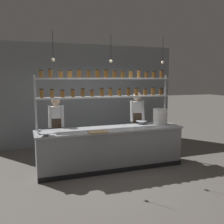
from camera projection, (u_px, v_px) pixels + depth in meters
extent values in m
plane|color=#5B5651|center=(111.00, 167.00, 5.78)|extent=(40.00, 40.00, 0.00)
cube|color=gray|center=(86.00, 95.00, 7.72)|extent=(5.75, 0.12, 3.06)
cube|color=gray|center=(111.00, 149.00, 5.72)|extent=(3.29, 0.72, 0.88)
cube|color=#ADAFB5|center=(111.00, 129.00, 5.65)|extent=(3.35, 0.76, 0.04)
cube|color=black|center=(116.00, 171.00, 5.43)|extent=(3.29, 0.03, 0.10)
cylinder|color=#ADAFB5|center=(36.00, 124.00, 5.42)|extent=(0.04, 0.04, 2.12)
cylinder|color=#ADAFB5|center=(165.00, 117.00, 6.47)|extent=(0.04, 0.04, 2.12)
cube|color=#ADAFB5|center=(106.00, 97.00, 5.87)|extent=(3.19, 0.28, 0.04)
cylinder|color=brown|center=(42.00, 94.00, 5.37)|extent=(0.09, 0.09, 0.18)
cylinder|color=black|center=(41.00, 89.00, 5.36)|extent=(0.09, 0.09, 0.02)
cylinder|color=brown|center=(52.00, 94.00, 5.44)|extent=(0.08, 0.08, 0.17)
cylinder|color=black|center=(52.00, 89.00, 5.43)|extent=(0.09, 0.09, 0.02)
cylinder|color=brown|center=(62.00, 94.00, 5.52)|extent=(0.09, 0.09, 0.15)
cylinder|color=black|center=(62.00, 90.00, 5.51)|extent=(0.09, 0.09, 0.02)
cylinder|color=brown|center=(73.00, 93.00, 5.59)|extent=(0.08, 0.08, 0.16)
cylinder|color=black|center=(73.00, 89.00, 5.58)|extent=(0.08, 0.08, 0.02)
cylinder|color=brown|center=(83.00, 93.00, 5.67)|extent=(0.08, 0.08, 0.18)
cylinder|color=black|center=(83.00, 89.00, 5.65)|extent=(0.08, 0.08, 0.02)
cylinder|color=brown|center=(92.00, 93.00, 5.74)|extent=(0.08, 0.08, 0.14)
cylinder|color=black|center=(92.00, 90.00, 5.73)|extent=(0.08, 0.08, 0.02)
cylinder|color=brown|center=(102.00, 93.00, 5.82)|extent=(0.09, 0.09, 0.18)
cylinder|color=black|center=(102.00, 88.00, 5.80)|extent=(0.09, 0.09, 0.02)
cylinder|color=brown|center=(110.00, 92.00, 5.89)|extent=(0.08, 0.08, 0.18)
cylinder|color=black|center=(110.00, 88.00, 5.87)|extent=(0.08, 0.08, 0.02)
cylinder|color=brown|center=(119.00, 93.00, 5.96)|extent=(0.09, 0.09, 0.15)
cylinder|color=black|center=(119.00, 89.00, 5.95)|extent=(0.09, 0.09, 0.02)
cylinder|color=#513314|center=(128.00, 92.00, 6.04)|extent=(0.08, 0.08, 0.18)
cylinder|color=black|center=(128.00, 88.00, 6.03)|extent=(0.08, 0.08, 0.02)
cylinder|color=brown|center=(136.00, 92.00, 6.11)|extent=(0.10, 0.10, 0.17)
cylinder|color=black|center=(136.00, 88.00, 6.10)|extent=(0.10, 0.10, 0.02)
cylinder|color=brown|center=(145.00, 92.00, 6.19)|extent=(0.09, 0.09, 0.15)
cylinder|color=black|center=(145.00, 89.00, 6.18)|extent=(0.10, 0.10, 0.02)
cylinder|color=brown|center=(153.00, 91.00, 6.26)|extent=(0.09, 0.09, 0.18)
cylinder|color=black|center=(153.00, 88.00, 6.25)|extent=(0.09, 0.09, 0.02)
cylinder|color=#513314|center=(161.00, 92.00, 6.34)|extent=(0.10, 0.10, 0.16)
cylinder|color=black|center=(161.00, 88.00, 6.33)|extent=(0.10, 0.10, 0.02)
cube|color=#ADAFB5|center=(106.00, 79.00, 5.81)|extent=(3.19, 0.28, 0.04)
cylinder|color=brown|center=(41.00, 74.00, 5.31)|extent=(0.09, 0.09, 0.15)
cylinder|color=black|center=(41.00, 70.00, 5.30)|extent=(0.09, 0.09, 0.02)
cylinder|color=brown|center=(50.00, 74.00, 5.38)|extent=(0.08, 0.08, 0.17)
cylinder|color=black|center=(50.00, 69.00, 5.36)|extent=(0.09, 0.09, 0.02)
cylinder|color=brown|center=(61.00, 74.00, 5.45)|extent=(0.09, 0.09, 0.14)
cylinder|color=black|center=(61.00, 71.00, 5.44)|extent=(0.09, 0.09, 0.02)
cylinder|color=brown|center=(70.00, 74.00, 5.52)|extent=(0.10, 0.10, 0.15)
cylinder|color=black|center=(70.00, 70.00, 5.51)|extent=(0.10, 0.10, 0.02)
cylinder|color=brown|center=(79.00, 74.00, 5.58)|extent=(0.09, 0.09, 0.17)
cylinder|color=black|center=(79.00, 69.00, 5.57)|extent=(0.10, 0.10, 0.02)
cylinder|color=#513314|center=(89.00, 74.00, 5.66)|extent=(0.08, 0.08, 0.16)
cylinder|color=black|center=(89.00, 70.00, 5.64)|extent=(0.08, 0.08, 0.02)
cylinder|color=#513314|center=(97.00, 74.00, 5.72)|extent=(0.10, 0.10, 0.17)
cylinder|color=black|center=(97.00, 70.00, 5.71)|extent=(0.10, 0.10, 0.02)
cylinder|color=#513314|center=(106.00, 74.00, 5.79)|extent=(0.10, 0.10, 0.17)
cylinder|color=black|center=(106.00, 70.00, 5.78)|extent=(0.10, 0.10, 0.02)
cylinder|color=#513314|center=(115.00, 74.00, 5.86)|extent=(0.09, 0.09, 0.16)
cylinder|color=black|center=(115.00, 71.00, 5.85)|extent=(0.09, 0.09, 0.02)
cylinder|color=#513314|center=(123.00, 74.00, 5.93)|extent=(0.09, 0.09, 0.15)
cylinder|color=black|center=(123.00, 71.00, 5.92)|extent=(0.09, 0.09, 0.02)
cylinder|color=brown|center=(131.00, 74.00, 6.00)|extent=(0.09, 0.09, 0.16)
cylinder|color=black|center=(131.00, 71.00, 5.99)|extent=(0.09, 0.09, 0.02)
cylinder|color=brown|center=(139.00, 74.00, 6.07)|extent=(0.08, 0.08, 0.18)
cylinder|color=black|center=(139.00, 70.00, 6.06)|extent=(0.08, 0.08, 0.02)
cylinder|color=#513314|center=(146.00, 75.00, 6.14)|extent=(0.08, 0.08, 0.14)
cylinder|color=black|center=(146.00, 71.00, 6.13)|extent=(0.08, 0.08, 0.02)
cylinder|color=#513314|center=(154.00, 75.00, 6.21)|extent=(0.10, 0.10, 0.15)
cylinder|color=black|center=(154.00, 71.00, 6.20)|extent=(0.10, 0.10, 0.02)
cylinder|color=brown|center=(162.00, 74.00, 6.28)|extent=(0.09, 0.09, 0.17)
cylinder|color=black|center=(162.00, 71.00, 6.27)|extent=(0.10, 0.10, 0.02)
cylinder|color=black|center=(54.00, 148.00, 5.98)|extent=(0.11, 0.11, 0.78)
cylinder|color=black|center=(61.00, 148.00, 6.02)|extent=(0.11, 0.11, 0.78)
cube|color=#473828|center=(56.00, 125.00, 5.92)|extent=(0.24, 0.19, 0.34)
cube|color=white|center=(56.00, 112.00, 5.88)|extent=(0.24, 0.20, 0.28)
sphere|color=beige|center=(56.00, 101.00, 5.84)|extent=(0.21, 0.21, 0.21)
cylinder|color=white|center=(50.00, 117.00, 5.80)|extent=(0.10, 0.25, 0.51)
cylinder|color=white|center=(62.00, 116.00, 5.87)|extent=(0.10, 0.25, 0.51)
cylinder|color=black|center=(134.00, 141.00, 6.54)|extent=(0.11, 0.11, 0.82)
cylinder|color=black|center=(140.00, 141.00, 6.54)|extent=(0.11, 0.11, 0.82)
cube|color=#473828|center=(137.00, 119.00, 6.46)|extent=(0.26, 0.23, 0.35)
cube|color=white|center=(137.00, 107.00, 6.42)|extent=(0.26, 0.24, 0.29)
sphere|color=beige|center=(137.00, 96.00, 6.38)|extent=(0.22, 0.22, 0.22)
cylinder|color=white|center=(132.00, 111.00, 6.36)|extent=(0.14, 0.26, 0.54)
cylinder|color=white|center=(143.00, 111.00, 6.38)|extent=(0.14, 0.26, 0.54)
cylinder|color=white|center=(160.00, 122.00, 6.18)|extent=(0.34, 0.34, 0.11)
cylinder|color=silver|center=(160.00, 119.00, 6.17)|extent=(0.36, 0.36, 0.01)
cylinder|color=white|center=(160.00, 117.00, 6.17)|extent=(0.34, 0.34, 0.11)
cylinder|color=silver|center=(160.00, 114.00, 6.16)|extent=(0.36, 0.36, 0.01)
cylinder|color=white|center=(160.00, 112.00, 6.15)|extent=(0.34, 0.34, 0.11)
cylinder|color=silver|center=(160.00, 109.00, 6.14)|extent=(0.36, 0.36, 0.01)
cube|color=#A88456|center=(98.00, 132.00, 5.23)|extent=(0.40, 0.26, 0.02)
cylinder|color=#B2B7BC|center=(46.00, 136.00, 4.90)|extent=(0.13, 0.13, 0.01)
cone|color=#B2B7BC|center=(46.00, 134.00, 4.89)|extent=(0.28, 0.28, 0.08)
cylinder|color=silver|center=(141.00, 124.00, 6.20)|extent=(0.13, 0.13, 0.01)
cone|color=silver|center=(141.00, 122.00, 6.20)|extent=(0.28, 0.28, 0.08)
cylinder|color=#B2B7BC|center=(39.00, 132.00, 5.06)|extent=(0.07, 0.07, 0.09)
cylinder|color=black|center=(53.00, 45.00, 5.00)|extent=(0.01, 0.01, 0.59)
sphere|color=#F9E5B2|center=(53.00, 60.00, 5.04)|extent=(0.07, 0.07, 0.07)
cylinder|color=black|center=(111.00, 47.00, 5.41)|extent=(0.01, 0.01, 0.59)
sphere|color=#F9E5B2|center=(111.00, 61.00, 5.45)|extent=(0.07, 0.07, 0.07)
cylinder|color=black|center=(163.00, 50.00, 5.83)|extent=(0.01, 0.01, 0.59)
sphere|color=#F9E5B2|center=(163.00, 62.00, 5.88)|extent=(0.07, 0.07, 0.07)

